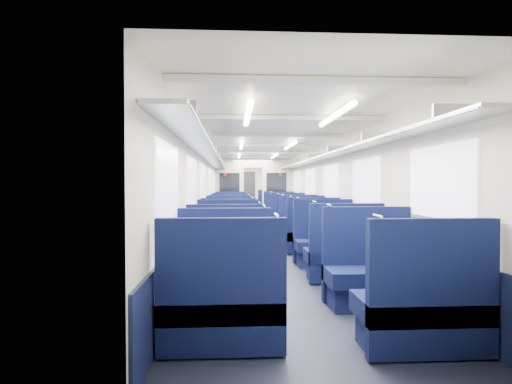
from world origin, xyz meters
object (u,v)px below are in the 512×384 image
(end_door, at_px, (248,191))
(seat_22, at_px, (231,208))
(seat_14, at_px, (230,221))
(seat_21, at_px, (273,210))
(seat_13, at_px, (295,225))
(seat_17, at_px, (284,217))
(seat_4, at_px, (226,260))
(seat_2, at_px, (225,280))
(seat_8, at_px, (228,238))
(bulkhead, at_px, (253,188))
(seat_12, at_px, (230,225))
(seat_1, at_px, (423,310))
(seat_11, at_px, (303,230))
(seat_0, at_px, (222,308))
(seat_6, at_px, (228,245))
(seat_18, at_px, (231,214))
(seat_7, at_px, (324,244))
(seat_19, at_px, (279,214))
(seat_15, at_px, (288,220))
(seat_3, at_px, (370,275))
(seat_23, at_px, (271,208))
(seat_5, at_px, (343,257))
(seat_20, at_px, (231,210))
(seat_16, at_px, (230,217))
(seat_9, at_px, (312,236))

(end_door, xyz_separation_m, seat_22, (-0.83, -3.55, -0.64))
(seat_14, height_order, seat_21, same)
(seat_13, relative_size, seat_17, 1.00)
(seat_4, relative_size, seat_13, 1.00)
(seat_2, height_order, seat_8, same)
(bulkhead, xyz_separation_m, seat_13, (0.83, -4.91, -0.88))
(bulkhead, xyz_separation_m, seat_12, (-0.83, -4.79, -0.88))
(bulkhead, height_order, seat_14, bulkhead)
(seat_1, bearing_deg, seat_2, 145.89)
(seat_1, bearing_deg, seat_21, 90.00)
(seat_2, distance_m, seat_11, 4.86)
(bulkhead, distance_m, seat_17, 2.87)
(bulkhead, relative_size, seat_13, 2.41)
(seat_0, xyz_separation_m, seat_6, (0.00, 3.43, 0.00))
(seat_8, height_order, seat_11, same)
(end_door, bearing_deg, seat_18, -96.87)
(seat_6, xyz_separation_m, seat_18, (0.00, 6.79, 0.00))
(seat_4, distance_m, seat_13, 4.88)
(seat_22, bearing_deg, seat_7, -80.68)
(seat_7, bearing_deg, seat_13, 90.00)
(seat_19, bearing_deg, seat_15, -90.00)
(seat_1, height_order, seat_6, same)
(seat_18, bearing_deg, seat_0, -90.00)
(end_door, relative_size, seat_22, 1.72)
(seat_2, bearing_deg, seat_0, -90.00)
(seat_1, xyz_separation_m, seat_21, (0.00, 12.40, 0.00))
(seat_3, distance_m, seat_11, 4.40)
(seat_0, relative_size, seat_4, 1.00)
(end_door, distance_m, seat_22, 3.70)
(seat_3, distance_m, seat_15, 6.91)
(seat_0, relative_size, seat_15, 1.00)
(seat_1, relative_size, seat_23, 1.00)
(seat_3, xyz_separation_m, seat_5, (0.00, 1.11, 0.00))
(seat_15, bearing_deg, seat_2, -103.20)
(seat_22, bearing_deg, seat_23, -6.22)
(seat_12, xyz_separation_m, seat_20, (0.00, 5.36, 0.00))
(seat_5, relative_size, seat_21, 1.00)
(seat_22, bearing_deg, seat_16, -90.00)
(seat_6, xyz_separation_m, seat_17, (1.66, 5.55, 0.00))
(seat_3, distance_m, seat_7, 2.29)
(seat_6, xyz_separation_m, seat_9, (1.66, 1.13, 0.00))
(seat_4, xyz_separation_m, seat_20, (0.00, 10.08, 0.00))
(seat_20, bearing_deg, seat_22, 90.00)
(seat_12, xyz_separation_m, seat_13, (1.66, -0.13, 0.00))
(seat_3, xyz_separation_m, seat_11, (0.00, 4.40, 0.00))
(seat_1, xyz_separation_m, seat_16, (-1.66, 9.16, 0.00))
(seat_9, distance_m, seat_14, 3.71)
(seat_14, bearing_deg, seat_8, -90.00)
(seat_4, relative_size, seat_6, 1.00)
(seat_13, bearing_deg, seat_7, -90.00)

